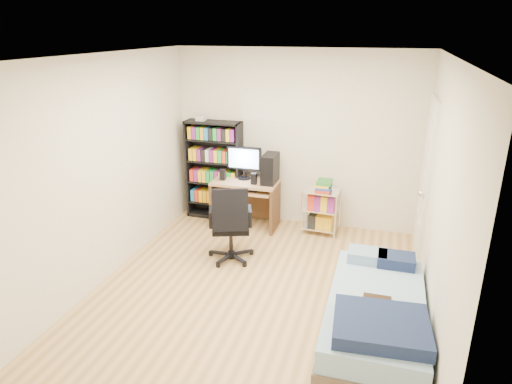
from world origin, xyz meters
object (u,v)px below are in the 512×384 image
(computer_desk, at_px, (252,185))
(bed, at_px, (376,315))
(office_chair, at_px, (231,237))
(media_shelf, at_px, (214,169))

(computer_desk, distance_m, bed, 2.85)
(computer_desk, bearing_deg, bed, -49.23)
(office_chair, distance_m, bed, 2.07)
(computer_desk, bearing_deg, media_shelf, 165.55)
(bed, bearing_deg, office_chair, 149.83)
(computer_desk, height_order, office_chair, computer_desk)
(media_shelf, xyz_separation_m, bed, (2.48, -2.30, -0.53))
(computer_desk, xyz_separation_m, bed, (1.84, -2.13, -0.40))
(bed, bearing_deg, computer_desk, 130.77)
(media_shelf, xyz_separation_m, computer_desk, (0.64, -0.17, -0.13))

